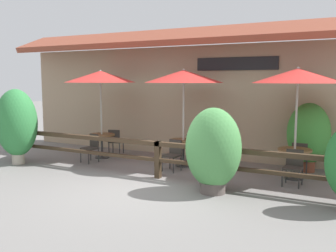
{
  "coord_description": "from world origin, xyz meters",
  "views": [
    {
      "loc": [
        4.54,
        -7.18,
        2.51
      ],
      "look_at": [
        0.06,
        1.49,
        1.31
      ],
      "focal_mm": 40.0,
      "sensor_mm": 36.0,
      "label": 1
    }
  ],
  "objects_px": {
    "chair_near_wallside": "(115,140)",
    "dining_table_middle": "(183,145)",
    "dining_table_far": "(295,155)",
    "chair_far_wallside": "(300,156)",
    "chair_middle_streetside": "(173,154)",
    "potted_plant_tall_tropical": "(17,123)",
    "chair_middle_wallside": "(194,147)",
    "potted_plant_small_flowering": "(308,134)",
    "chair_near_streetside": "(91,147)",
    "chair_far_streetside": "(293,166)",
    "patio_umbrella_near": "(100,77)",
    "potted_plant_corner_fern": "(213,149)",
    "patio_umbrella_far": "(298,76)",
    "dining_table_near": "(102,139)",
    "patio_umbrella_middle": "(184,76)"
  },
  "relations": [
    {
      "from": "dining_table_near",
      "to": "chair_middle_wallside",
      "type": "xyz_separation_m",
      "value": [
        2.9,
        0.8,
        -0.14
      ]
    },
    {
      "from": "patio_umbrella_far",
      "to": "potted_plant_tall_tropical",
      "type": "xyz_separation_m",
      "value": [
        -7.67,
        -1.99,
        -1.38
      ]
    },
    {
      "from": "dining_table_far",
      "to": "potted_plant_corner_fern",
      "type": "bearing_deg",
      "value": -124.59
    },
    {
      "from": "chair_far_wallside",
      "to": "potted_plant_corner_fern",
      "type": "xyz_separation_m",
      "value": [
        -1.47,
        -2.68,
        0.5
      ]
    },
    {
      "from": "chair_middle_streetside",
      "to": "chair_far_streetside",
      "type": "bearing_deg",
      "value": 7.49
    },
    {
      "from": "chair_near_streetside",
      "to": "chair_far_wallside",
      "type": "xyz_separation_m",
      "value": [
        5.91,
        1.41,
        0.0
      ]
    },
    {
      "from": "dining_table_middle",
      "to": "patio_umbrella_far",
      "type": "xyz_separation_m",
      "value": [
        3.12,
        -0.02,
        1.99
      ]
    },
    {
      "from": "dining_table_near",
      "to": "chair_middle_streetside",
      "type": "bearing_deg",
      "value": -9.74
    },
    {
      "from": "dining_table_far",
      "to": "chair_far_wallside",
      "type": "distance_m",
      "value": 0.63
    },
    {
      "from": "chair_near_wallside",
      "to": "potted_plant_small_flowering",
      "type": "bearing_deg",
      "value": 169.45
    },
    {
      "from": "patio_umbrella_near",
      "to": "potted_plant_corner_fern",
      "type": "distance_m",
      "value": 5.18
    },
    {
      "from": "dining_table_middle",
      "to": "potted_plant_corner_fern",
      "type": "xyz_separation_m",
      "value": [
        1.7,
        -2.09,
        0.37
      ]
    },
    {
      "from": "chair_far_streetside",
      "to": "chair_far_wallside",
      "type": "bearing_deg",
      "value": 94.17
    },
    {
      "from": "chair_middle_wallside",
      "to": "potted_plant_corner_fern",
      "type": "relative_size",
      "value": 0.45
    },
    {
      "from": "chair_middle_wallside",
      "to": "chair_far_streetside",
      "type": "distance_m",
      "value": 3.37
    },
    {
      "from": "patio_umbrella_near",
      "to": "patio_umbrella_far",
      "type": "height_order",
      "value": "same"
    },
    {
      "from": "patio_umbrella_near",
      "to": "potted_plant_small_flowering",
      "type": "relative_size",
      "value": 1.49
    },
    {
      "from": "chair_far_streetside",
      "to": "chair_middle_wallside",
      "type": "bearing_deg",
      "value": 160.8
    },
    {
      "from": "chair_near_wallside",
      "to": "dining_table_middle",
      "type": "height_order",
      "value": "chair_near_wallside"
    },
    {
      "from": "dining_table_middle",
      "to": "chair_far_streetside",
      "type": "height_order",
      "value": "chair_far_streetside"
    },
    {
      "from": "patio_umbrella_far",
      "to": "potted_plant_tall_tropical",
      "type": "relative_size",
      "value": 1.26
    },
    {
      "from": "chair_middle_streetside",
      "to": "potted_plant_tall_tropical",
      "type": "distance_m",
      "value": 4.79
    },
    {
      "from": "patio_umbrella_far",
      "to": "potted_plant_corner_fern",
      "type": "relative_size",
      "value": 1.48
    },
    {
      "from": "chair_near_streetside",
      "to": "potted_plant_corner_fern",
      "type": "relative_size",
      "value": 0.45
    },
    {
      "from": "chair_middle_streetside",
      "to": "potted_plant_corner_fern",
      "type": "height_order",
      "value": "potted_plant_corner_fern"
    },
    {
      "from": "potted_plant_tall_tropical",
      "to": "chair_middle_streetside",
      "type": "bearing_deg",
      "value": 16.89
    },
    {
      "from": "patio_umbrella_middle",
      "to": "potted_plant_small_flowering",
      "type": "distance_m",
      "value": 3.79
    },
    {
      "from": "dining_table_near",
      "to": "chair_near_streetside",
      "type": "height_order",
      "value": "chair_near_streetside"
    },
    {
      "from": "chair_far_streetside",
      "to": "potted_plant_tall_tropical",
      "type": "relative_size",
      "value": 0.38
    },
    {
      "from": "dining_table_near",
      "to": "potted_plant_tall_tropical",
      "type": "distance_m",
      "value": 2.6
    },
    {
      "from": "chair_middle_streetside",
      "to": "chair_middle_wallside",
      "type": "bearing_deg",
      "value": 93.39
    },
    {
      "from": "patio_umbrella_middle",
      "to": "chair_far_wallside",
      "type": "xyz_separation_m",
      "value": [
        3.17,
        0.6,
        -2.13
      ]
    },
    {
      "from": "patio_umbrella_far",
      "to": "chair_far_wallside",
      "type": "height_order",
      "value": "patio_umbrella_far"
    },
    {
      "from": "chair_far_wallside",
      "to": "potted_plant_small_flowering",
      "type": "height_order",
      "value": "potted_plant_small_flowering"
    },
    {
      "from": "dining_table_middle",
      "to": "chair_near_streetside",
      "type": "bearing_deg",
      "value": -163.47
    },
    {
      "from": "potted_plant_tall_tropical",
      "to": "dining_table_far",
      "type": "bearing_deg",
      "value": 14.58
    },
    {
      "from": "chair_middle_wallside",
      "to": "potted_plant_small_flowering",
      "type": "xyz_separation_m",
      "value": [
        3.25,
        0.32,
        0.55
      ]
    },
    {
      "from": "chair_far_streetside",
      "to": "chair_middle_streetside",
      "type": "bearing_deg",
      "value": -176.85
    },
    {
      "from": "chair_far_wallside",
      "to": "potted_plant_corner_fern",
      "type": "distance_m",
      "value": 3.1
    },
    {
      "from": "chair_middle_streetside",
      "to": "chair_far_streetside",
      "type": "height_order",
      "value": "same"
    },
    {
      "from": "dining_table_middle",
      "to": "chair_far_streetside",
      "type": "relative_size",
      "value": 0.98
    },
    {
      "from": "chair_middle_wallside",
      "to": "chair_far_wallside",
      "type": "xyz_separation_m",
      "value": [
        3.1,
        -0.05,
        0.0
      ]
    },
    {
      "from": "dining_table_far",
      "to": "chair_far_wallside",
      "type": "relative_size",
      "value": 0.98
    },
    {
      "from": "patio_umbrella_near",
      "to": "potted_plant_corner_fern",
      "type": "relative_size",
      "value": 1.48
    },
    {
      "from": "dining_table_near",
      "to": "chair_far_wallside",
      "type": "bearing_deg",
      "value": 7.17
    },
    {
      "from": "chair_near_streetside",
      "to": "chair_far_streetside",
      "type": "distance_m",
      "value": 5.93
    },
    {
      "from": "chair_middle_wallside",
      "to": "potted_plant_tall_tropical",
      "type": "bearing_deg",
      "value": 38.38
    },
    {
      "from": "chair_near_wallside",
      "to": "chair_far_streetside",
      "type": "relative_size",
      "value": 1.0
    },
    {
      "from": "chair_near_streetside",
      "to": "dining_table_middle",
      "type": "xyz_separation_m",
      "value": [
        2.74,
        0.81,
        0.14
      ]
    },
    {
      "from": "dining_table_near",
      "to": "patio_umbrella_middle",
      "type": "height_order",
      "value": "patio_umbrella_middle"
    }
  ]
}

